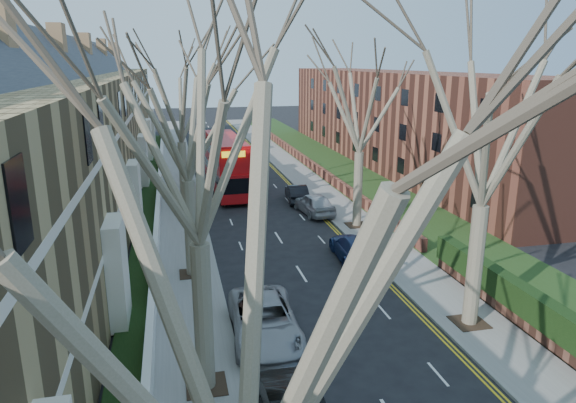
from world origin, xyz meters
TOP-DOWN VIEW (x-y plane):
  - pavement_left at (-6.00, 39.00)m, footprint 3.00×102.00m
  - pavement_right at (6.00, 39.00)m, footprint 3.00×102.00m
  - terrace_left at (-13.65, 31.00)m, footprint 9.70×78.00m
  - flats_right at (17.46, 43.00)m, footprint 13.97×54.00m
  - front_wall_left at (-7.65, 31.00)m, footprint 0.30×78.00m
  - grass_verge_right at (10.50, 39.00)m, footprint 6.00×102.00m
  - tree_left_near at (-5.70, -4.00)m, footprint 9.80×9.80m
  - tree_left_mid at (-5.70, 6.00)m, footprint 10.50×10.50m
  - tree_left_far at (-5.70, 16.00)m, footprint 10.15×10.15m
  - tree_left_dist at (-5.70, 28.00)m, footprint 10.50×10.50m
  - tree_right_mid at (5.70, 8.00)m, footprint 10.50×10.50m
  - tree_right_far at (5.70, 22.00)m, footprint 10.15×10.15m
  - double_decker_bus at (-1.91, 33.93)m, footprint 3.15×11.28m
  - car_left_far at (-3.11, 8.92)m, footprint 2.92×5.88m
  - car_right_near at (3.45, 16.09)m, footprint 2.54×5.42m
  - car_right_mid at (3.70, 25.70)m, footprint 2.43×4.90m
  - car_right_far at (3.26, 29.38)m, footprint 1.93×4.44m

SIDE VIEW (x-z plane):
  - pavement_left at x=-6.00m, z-range 0.00..0.12m
  - pavement_right at x=6.00m, z-range 0.00..0.12m
  - grass_verge_right at x=10.50m, z-range 0.12..0.18m
  - front_wall_left at x=-7.65m, z-range 0.12..1.12m
  - car_right_far at x=3.26m, z-range 0.00..1.42m
  - car_right_near at x=3.45m, z-range 0.00..1.53m
  - car_left_far at x=-3.11m, z-range 0.00..1.60m
  - car_right_mid at x=3.70m, z-range 0.00..1.61m
  - double_decker_bus at x=-1.91m, z-range -0.04..4.64m
  - flats_right at x=17.46m, z-range -0.02..9.98m
  - terrace_left at x=-13.65m, z-range -1.27..12.33m
  - tree_left_near at x=-5.70m, z-range 2.06..15.79m
  - tree_left_far at x=-5.70m, z-range 2.13..16.35m
  - tree_right_far at x=5.70m, z-range 2.13..16.35m
  - tree_left_mid at x=-5.70m, z-range 2.20..16.91m
  - tree_right_mid at x=5.70m, z-range 2.20..16.91m
  - tree_left_dist at x=-5.70m, z-range 2.20..16.91m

